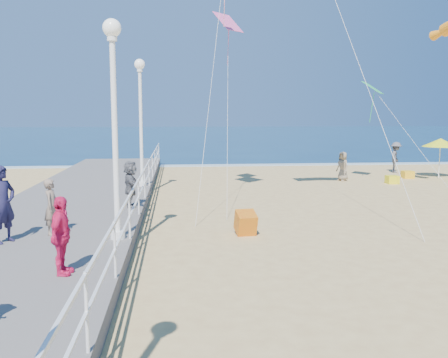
{
  "coord_description": "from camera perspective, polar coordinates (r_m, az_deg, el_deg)",
  "views": [
    {
      "loc": [
        -3.86,
        -12.32,
        3.53
      ],
      "look_at": [
        -2.5,
        2.0,
        1.6
      ],
      "focal_mm": 40.0,
      "sensor_mm": 36.0,
      "label": 1
    }
  ],
  "objects": [
    {
      "name": "ground",
      "position": [
        13.38,
        11.65,
        -7.81
      ],
      "size": [
        160.0,
        160.0,
        0.0
      ],
      "primitive_type": "plane",
      "color": "tan",
      "rests_on": "ground"
    },
    {
      "name": "ocean",
      "position": [
        77.49,
        -2.57,
        5.02
      ],
      "size": [
        160.0,
        90.0,
        0.05
      ],
      "primitive_type": "cube",
      "color": "#0C2D4B",
      "rests_on": "ground"
    },
    {
      "name": "surf_line",
      "position": [
        33.23,
        1.28,
        1.59
      ],
      "size": [
        160.0,
        1.2,
        0.04
      ],
      "primitive_type": "cube",
      "color": "silver",
      "rests_on": "ground"
    },
    {
      "name": "boardwalk",
      "position": [
        13.27,
        -21.35,
        -7.43
      ],
      "size": [
        5.0,
        44.0,
        0.4
      ],
      "primitive_type": "cube",
      "color": "slate",
      "rests_on": "ground"
    },
    {
      "name": "railing",
      "position": [
        12.58,
        -10.78,
        -2.93
      ],
      "size": [
        0.05,
        42.0,
        0.55
      ],
      "color": "white",
      "rests_on": "boardwalk"
    },
    {
      "name": "lamp_post_mid",
      "position": [
        12.41,
        -12.45,
        8.07
      ],
      "size": [
        0.44,
        0.44,
        5.32
      ],
      "color": "white",
      "rests_on": "boardwalk"
    },
    {
      "name": "lamp_post_far",
      "position": [
        21.37,
        -9.51,
        7.89
      ],
      "size": [
        0.44,
        0.44,
        5.32
      ],
      "color": "white",
      "rests_on": "boardwalk"
    },
    {
      "name": "spectator_0",
      "position": [
        13.09,
        -23.92,
        -2.65
      ],
      "size": [
        0.72,
        0.82,
        1.88
      ],
      "primitive_type": "imported",
      "rotation": [
        0.0,
        0.0,
        1.07
      ],
      "color": "#1C1939",
      "rests_on": "boardwalk"
    },
    {
      "name": "spectator_3",
      "position": [
        10.14,
        -18.11,
        -6.2
      ],
      "size": [
        0.47,
        0.94,
        1.54
      ],
      "primitive_type": "imported",
      "rotation": [
        0.0,
        0.0,
        1.46
      ],
      "color": "#DE1B56",
      "rests_on": "boardwalk"
    },
    {
      "name": "spectator_5",
      "position": [
        16.84,
        -10.62,
        -0.56
      ],
      "size": [
        0.67,
        1.48,
        1.53
      ],
      "primitive_type": "imported",
      "rotation": [
        0.0,
        0.0,
        1.73
      ],
      "color": "#5C5C61",
      "rests_on": "boardwalk"
    },
    {
      "name": "spectator_6",
      "position": [
        13.55,
        -19.1,
        -3.02
      ],
      "size": [
        0.38,
        0.55,
        1.44
      ],
      "primitive_type": "imported",
      "rotation": [
        0.0,
        0.0,
        1.5
      ],
      "color": "#7C6756",
      "rests_on": "boardwalk"
    },
    {
      "name": "beach_walker_a",
      "position": [
        30.97,
        19.04,
        2.36
      ],
      "size": [
        1.17,
        1.35,
        1.81
      ],
      "primitive_type": "imported",
      "rotation": [
        0.0,
        0.0,
        1.04
      ],
      "color": "#504F54",
      "rests_on": "ground"
    },
    {
      "name": "beach_walker_c",
      "position": [
        26.54,
        13.42,
        1.42
      ],
      "size": [
        0.75,
        0.87,
        1.5
      ],
      "primitive_type": "imported",
      "rotation": [
        0.0,
        0.0,
        -1.13
      ],
      "color": "gray",
      "rests_on": "ground"
    },
    {
      "name": "box_kite",
      "position": [
        14.47,
        2.49,
        -5.26
      ],
      "size": [
        0.64,
        0.78,
        0.74
      ],
      "primitive_type": "cube",
      "rotation": [
        0.31,
        0.0,
        0.14
      ],
      "color": "#BF360B",
      "rests_on": "ground"
    },
    {
      "name": "beach_umbrella",
      "position": [
        29.32,
        23.5,
        3.84
      ],
      "size": [
        1.9,
        1.9,
        2.14
      ],
      "color": "white",
      "rests_on": "ground"
    },
    {
      "name": "beach_chair_left",
      "position": [
        28.6,
        20.24,
        0.48
      ],
      "size": [
        0.55,
        0.55,
        0.4
      ],
      "primitive_type": "cube",
      "color": "yellow",
      "rests_on": "ground"
    },
    {
      "name": "beach_chair_right",
      "position": [
        26.21,
        18.66,
        -0.06
      ],
      "size": [
        0.55,
        0.55,
        0.4
      ],
      "primitive_type": "cube",
      "color": "yellow",
      "rests_on": "ground"
    },
    {
      "name": "kite_diamond_pink",
      "position": [
        22.0,
        0.48,
        17.49
      ],
      "size": [
        1.36,
        1.37,
        0.82
      ],
      "primitive_type": "cube",
      "rotation": [
        0.79,
        0.0,
        0.81
      ],
      "color": "#E8559E"
    },
    {
      "name": "kite_diamond_green",
      "position": [
        26.09,
        16.62,
        9.97
      ],
      "size": [
        1.36,
        1.41,
        0.62
      ],
      "primitive_type": "cube",
      "rotation": [
        0.58,
        0.0,
        1.01
      ],
      "color": "#26B15C"
    }
  ]
}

